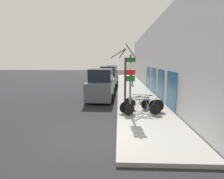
# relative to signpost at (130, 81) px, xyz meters

# --- Properties ---
(ground_plane) EXTENTS (80.00, 80.00, 0.00)m
(ground_plane) POSITION_rel_signpost_xyz_m (-1.69, 8.56, -1.96)
(ground_plane) COLOR black
(sidewalk_curb) EXTENTS (3.20, 32.00, 0.15)m
(sidewalk_curb) POSITION_rel_signpost_xyz_m (0.91, 11.36, -1.88)
(sidewalk_curb) COLOR gray
(sidewalk_curb) RESTS_ON ground
(building_facade) EXTENTS (0.23, 32.00, 6.50)m
(building_facade) POSITION_rel_signpost_xyz_m (2.66, 11.28, 1.27)
(building_facade) COLOR #BCBCC1
(building_facade) RESTS_ON ground
(signpost) EXTENTS (0.50, 0.12, 3.21)m
(signpost) POSITION_rel_signpost_xyz_m (0.00, 0.00, 0.00)
(signpost) COLOR #595B60
(signpost) RESTS_ON sidewalk_curb
(bicycle_0) EXTENTS (2.04, 0.50, 0.85)m
(bicycle_0) POSITION_rel_signpost_xyz_m (0.66, 0.08, -1.44)
(bicycle_0) COLOR black
(bicycle_0) RESTS_ON sidewalk_curb
(bicycle_1) EXTENTS (1.99, 1.27, 0.89)m
(bicycle_1) POSITION_rel_signpost_xyz_m (0.67, 0.24, -1.42)
(bicycle_1) COLOR black
(bicycle_1) RESTS_ON sidewalk_curb
(bicycle_2) EXTENTS (1.84, 1.24, 0.87)m
(bicycle_2) POSITION_rel_signpost_xyz_m (0.36, 0.69, -1.43)
(bicycle_2) COLOR black
(bicycle_2) RESTS_ON sidewalk_curb
(bicycle_3) EXTENTS (2.24, 0.78, 0.96)m
(bicycle_3) POSITION_rel_signpost_xyz_m (0.86, 0.84, -1.40)
(bicycle_3) COLOR black
(bicycle_3) RESTS_ON sidewalk_curb
(parked_car_0) EXTENTS (2.20, 4.74, 2.42)m
(parked_car_0) POSITION_rel_signpost_xyz_m (-1.99, 4.54, -0.86)
(parked_car_0) COLOR #51565B
(parked_car_0) RESTS_ON ground
(parked_car_1) EXTENTS (2.16, 4.34, 2.43)m
(parked_car_1) POSITION_rel_signpost_xyz_m (-1.76, 10.57, -0.87)
(parked_car_1) COLOR #144728
(parked_car_1) RESTS_ON ground
(parked_car_2) EXTENTS (2.02, 4.41, 2.26)m
(parked_car_2) POSITION_rel_signpost_xyz_m (-1.85, 15.51, -0.93)
(parked_car_2) COLOR navy
(parked_car_2) RESTS_ON ground
(parked_car_3) EXTENTS (2.13, 4.44, 2.25)m
(parked_car_3) POSITION_rel_signpost_xyz_m (-1.79, 21.10, -0.94)
(parked_car_3) COLOR maroon
(parked_car_3) RESTS_ON ground
(pedestrian_near) EXTENTS (0.41, 0.36, 1.61)m
(pedestrian_near) POSITION_rel_signpost_xyz_m (0.90, 11.94, -0.88)
(pedestrian_near) COLOR #1E2338
(pedestrian_near) RESTS_ON sidewalk_curb
(street_tree) EXTENTS (1.72, 0.86, 4.03)m
(street_tree) POSITION_rel_signpost_xyz_m (-0.19, 2.68, 0.03)
(street_tree) COLOR #3D2D23
(street_tree) RESTS_ON sidewalk_curb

